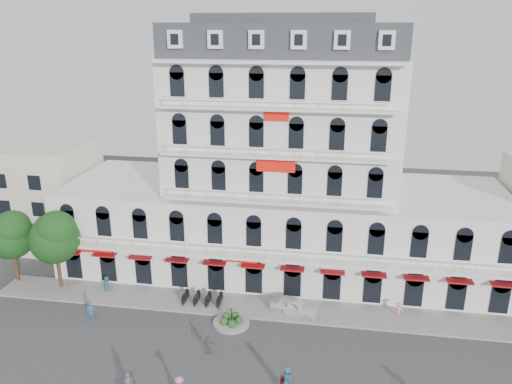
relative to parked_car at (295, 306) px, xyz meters
name	(u,v)px	position (x,y,z in m)	size (l,w,h in m)	color
ground	(254,373)	(-2.28, -8.62, -0.76)	(120.00, 120.00, 0.00)	#38383A
sidewalk	(270,308)	(-2.28, 0.38, -0.68)	(53.00, 4.00, 0.16)	gray
main_building	(283,177)	(-2.28, 9.38, 9.20)	(45.00, 15.00, 25.80)	silver
flank_building_west	(31,193)	(-32.28, 11.38, 5.24)	(14.00, 10.00, 12.00)	beige
traffic_island	(231,322)	(-5.29, -2.62, -0.50)	(3.20, 3.20, 1.60)	gray
parked_scooter_row	(203,304)	(-8.63, 0.18, -0.76)	(4.40, 1.80, 1.10)	black
tree_west_outer	(11,233)	(-28.23, 1.36, 4.59)	(4.50, 4.48, 7.76)	#382314
tree_west_inner	(55,235)	(-23.23, 0.86, 4.93)	(4.76, 4.76, 8.25)	#382314
parked_car	(295,306)	(0.00, 0.00, 0.00)	(1.79, 4.44, 1.51)	white
rider_east	(287,381)	(0.37, -10.57, 0.43)	(1.07, 1.52, 2.34)	maroon
pedestrian_left	(107,284)	(-18.43, 0.88, 0.07)	(0.80, 0.52, 1.64)	navy
pedestrian_mid	(209,344)	(-6.21, -6.93, 0.09)	(1.00, 0.41, 1.70)	slate
pedestrian_right	(399,310)	(9.20, 0.88, 0.00)	(0.97, 0.56, 1.50)	pink
pedestrian_far	(91,312)	(-17.54, -4.19, 0.21)	(0.71, 0.46, 1.94)	#295B7C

